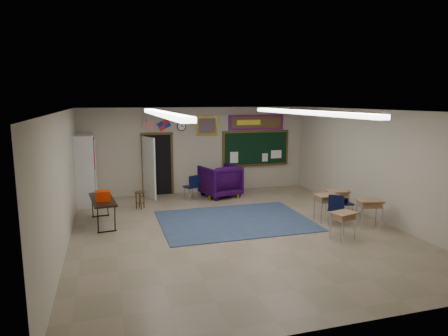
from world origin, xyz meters
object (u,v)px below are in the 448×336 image
object	(u,v)px
wingback_armchair	(220,181)
folding_table	(103,210)
wooden_stool	(140,200)
student_desk_front_left	(326,206)
student_desk_front_right	(337,201)

from	to	relation	value
wingback_armchair	folding_table	world-z (taller)	wingback_armchair
wooden_stool	student_desk_front_left	bearing A→B (deg)	-30.00
wingback_armchair	student_desk_front_left	world-z (taller)	wingback_armchair
wingback_armchair	folding_table	distance (m)	4.36
student_desk_front_left	wooden_stool	bearing A→B (deg)	148.72
wingback_armchair	student_desk_front_right	world-z (taller)	wingback_armchair
student_desk_front_left	folding_table	world-z (taller)	folding_table
student_desk_front_left	folding_table	xyz separation A→B (m)	(-5.79, 1.46, -0.04)
wingback_armchair	wooden_stool	size ratio (longest dim) A/B	2.26
folding_table	wooden_stool	world-z (taller)	folding_table
folding_table	wingback_armchair	bearing A→B (deg)	22.24
student_desk_front_left	folding_table	bearing A→B (deg)	164.61
student_desk_front_left	student_desk_front_right	world-z (taller)	student_desk_front_left
student_desk_front_left	wooden_stool	distance (m)	5.46
wingback_armchair	student_desk_front_left	size ratio (longest dim) A/B	1.59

